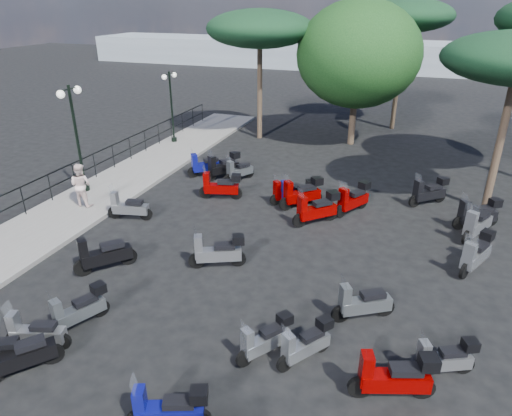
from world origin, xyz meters
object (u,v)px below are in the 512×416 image
(scooter_5, at_px, (205,166))
(scooter_20, at_px, (394,377))
(pedestrian_far, at_px, (81,185))
(scooter_2, at_px, (79,310))
(scooter_22, at_px, (353,199))
(lamp_post_1, at_px, (76,133))
(broadleaf_tree, at_px, (358,54))
(lamp_post_2, at_px, (171,102))
(scooter_11, at_px, (223,166))
(scooter_28, at_px, (477,225))
(scooter_17, at_px, (296,192))
(scooter_16, at_px, (287,192))
(pine_0, at_px, (406,16))
(scooter_8, at_px, (218,252))
(scooter_32, at_px, (265,340))
(scooter_31, at_px, (302,194))
(scooter_4, at_px, (239,171))
(scooter_9, at_px, (103,255))
(scooter_27, at_px, (476,254))
(scooter_14, at_px, (305,344))
(scooter_29, at_px, (477,214))
(scooter_21, at_px, (362,304))
(scooter_10, at_px, (221,187))
(pine_2, at_px, (260,29))
(scooter_23, at_px, (429,192))
(scooter_13, at_px, (169,410))
(scooter_3, at_px, (128,208))
(scooter_15, at_px, (317,209))
(scooter_7, at_px, (35,333))

(scooter_5, xyz_separation_m, scooter_20, (9.10, -10.39, 0.05))
(pedestrian_far, distance_m, scooter_2, 7.34)
(pedestrian_far, distance_m, scooter_22, 10.33)
(lamp_post_1, bearing_deg, broadleaf_tree, 47.65)
(lamp_post_2, distance_m, scooter_11, 6.41)
(lamp_post_2, height_order, scooter_28, lamp_post_2)
(scooter_17, bearing_deg, scooter_16, 62.63)
(lamp_post_1, height_order, pine_0, pine_0)
(scooter_8, bearing_deg, scooter_32, -165.73)
(scooter_8, relative_size, scooter_31, 1.09)
(scooter_4, height_order, scooter_9, scooter_9)
(scooter_22, distance_m, scooter_27, 4.95)
(scooter_5, height_order, scooter_17, scooter_5)
(scooter_14, relative_size, scooter_27, 0.79)
(scooter_29, bearing_deg, scooter_28, 143.85)
(pedestrian_far, relative_size, scooter_32, 1.29)
(scooter_14, height_order, scooter_27, scooter_27)
(scooter_11, distance_m, scooter_27, 11.13)
(lamp_post_2, xyz_separation_m, scooter_2, (5.46, -14.65, -1.84))
(scooter_2, distance_m, scooter_11, 10.70)
(scooter_17, height_order, scooter_21, scooter_21)
(scooter_4, height_order, scooter_16, scooter_4)
(scooter_4, relative_size, scooter_14, 1.10)
(scooter_21, bearing_deg, scooter_10, 16.08)
(scooter_27, height_order, pine_0, pine_0)
(lamp_post_1, xyz_separation_m, scooter_8, (7.55, -3.41, -2.08))
(scooter_9, xyz_separation_m, scooter_14, (6.56, -1.66, -0.06))
(scooter_2, distance_m, pine_2, 18.29)
(scooter_21, height_order, scooter_23, scooter_23)
(scooter_20, bearing_deg, scooter_13, 100.67)
(scooter_8, distance_m, scooter_14, 4.54)
(scooter_10, bearing_deg, scooter_3, 124.74)
(scooter_8, relative_size, scooter_11, 1.01)
(lamp_post_2, xyz_separation_m, scooter_28, (15.03, -6.40, -1.81))
(scooter_9, bearing_deg, scooter_8, -115.47)
(scooter_15, relative_size, scooter_22, 0.91)
(scooter_28, bearing_deg, scooter_3, 41.27)
(lamp_post_1, xyz_separation_m, lamp_post_2, (-0.01, 7.59, -0.29))
(scooter_5, bearing_deg, scooter_14, 174.01)
(scooter_17, bearing_deg, scooter_23, -104.13)
(scooter_28, bearing_deg, scooter_15, 36.25)
(scooter_4, bearing_deg, scooter_14, 149.72)
(scooter_20, relative_size, scooter_28, 1.04)
(scooter_22, bearing_deg, pine_0, -62.24)
(scooter_5, bearing_deg, scooter_32, 170.11)
(scooter_13, distance_m, scooter_29, 12.57)
(scooter_28, relative_size, scooter_32, 1.27)
(lamp_post_2, distance_m, scooter_4, 7.09)
(scooter_7, bearing_deg, scooter_15, -45.77)
(scooter_28, bearing_deg, scooter_32, 86.12)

